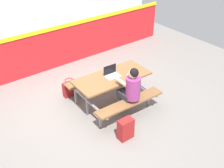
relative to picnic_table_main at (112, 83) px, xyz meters
name	(u,v)px	position (x,y,z in m)	size (l,w,h in m)	color
ground_plane	(100,110)	(-0.35, 0.00, -0.58)	(10.00, 10.00, 0.02)	gray
accent_backdrop	(44,26)	(-0.35, 2.41, 0.67)	(8.00, 0.14, 2.60)	red
picnic_table_main	(112,83)	(0.00, 0.00, 0.00)	(1.69, 1.60, 0.74)	brown
student_nearer	(130,88)	(0.05, -0.56, 0.13)	(0.37, 0.53, 1.21)	#2D2D38
laptop_silver	(112,74)	(0.02, 0.04, 0.21)	(0.33, 0.23, 0.22)	silver
backpack_dark	(125,129)	(-0.46, -1.03, -0.36)	(0.30, 0.22, 0.44)	maroon
tote_bag_bright	(70,88)	(-0.57, 0.90, -0.38)	(0.34, 0.21, 0.43)	maroon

